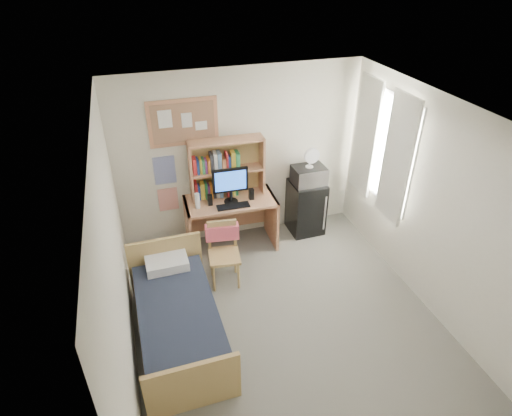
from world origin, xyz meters
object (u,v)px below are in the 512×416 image
object	(u,v)px
bed	(179,323)
speaker_left	(210,200)
monitor	(230,185)
speaker_right	(251,194)
desk_chair	(224,256)
desk	(231,223)
microwave	(309,175)
desk_fan	(310,158)
bulletin_board	(183,122)
mini_fridge	(306,207)

from	to	relation	value
bed	speaker_left	xyz separation A→B (m)	(0.72, 1.53, 0.65)
monitor	speaker_right	xyz separation A→B (m)	(0.30, -0.01, -0.18)
desk_chair	monitor	size ratio (longest dim) A/B	1.66
bed	speaker_left	world-z (taller)	speaker_left
speaker_left	speaker_right	xyz separation A→B (m)	(0.60, -0.02, 0.00)
speaker_right	desk	bearing A→B (deg)	168.69
desk	microwave	world-z (taller)	microwave
monitor	desk_fan	world-z (taller)	desk_fan
bulletin_board	desk	world-z (taller)	bulletin_board
monitor	desk_fan	size ratio (longest dim) A/B	1.87
desk_chair	monitor	world-z (taller)	monitor
bed	desk_chair	bearing A→B (deg)	47.05
bed	microwave	size ratio (longest dim) A/B	3.79
bulletin_board	desk	size ratio (longest dim) A/B	0.72
desk	bed	distance (m)	1.89
desk_fan	bed	bearing A→B (deg)	-145.01
speaker_left	desk_fan	bearing A→B (deg)	5.76
microwave	desk_fan	xyz separation A→B (m)	(0.00, 0.00, 0.28)
mini_fridge	bed	xyz separation A→B (m)	(-2.26, -1.66, -0.18)
desk	desk_fan	xyz separation A→B (m)	(1.23, 0.05, 0.87)
mini_fridge	speaker_right	xyz separation A→B (m)	(-0.93, -0.14, 0.47)
desk_fan	speaker_left	bearing A→B (deg)	-177.10
monitor	microwave	xyz separation A→B (m)	(1.23, 0.11, -0.09)
monitor	speaker_left	size ratio (longest dim) A/B	3.39
desk	speaker_left	xyz separation A→B (m)	(-0.30, -0.05, 0.49)
microwave	desk_fan	size ratio (longest dim) A/B	1.65
desk_chair	mini_fridge	bearing A→B (deg)	36.40
desk	speaker_right	bearing A→B (deg)	-11.31
desk_chair	desk_fan	distance (m)	1.92
bulletin_board	speaker_left	distance (m)	1.12
bed	microwave	distance (m)	2.89
bulletin_board	monitor	world-z (taller)	bulletin_board
microwave	speaker_right	bearing A→B (deg)	-173.44
bed	desk	bearing A→B (deg)	56.30
speaker_left	speaker_right	world-z (taller)	speaker_right
bulletin_board	speaker_left	world-z (taller)	bulletin_board
bulletin_board	speaker_right	xyz separation A→B (m)	(0.82, -0.40, -1.02)
speaker_left	microwave	world-z (taller)	microwave
speaker_right	desk_fan	distance (m)	1.01
monitor	bed	bearing A→B (deg)	-121.99
microwave	speaker_left	bearing A→B (deg)	-177.10
desk	speaker_left	size ratio (longest dim) A/B	8.26
bulletin_board	desk_chair	bearing A→B (deg)	-77.74
desk_chair	speaker_left	size ratio (longest dim) A/B	5.61
monitor	desk_fan	distance (m)	1.25
bed	desk_fan	size ratio (longest dim) A/B	6.27
mini_fridge	desk_fan	xyz separation A→B (m)	(0.00, -0.02, 0.84)
desk	desk_fan	size ratio (longest dim) A/B	4.55
speaker_right	speaker_left	bearing A→B (deg)	180.00
speaker_left	mini_fridge	bearing A→B (deg)	6.51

